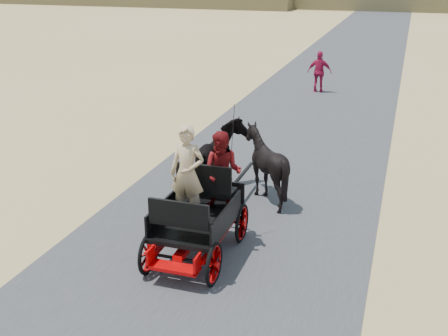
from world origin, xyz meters
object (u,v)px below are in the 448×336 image
(horse_left, at_px, (220,160))
(horse_right, at_px, (265,165))
(pedestrian, at_px, (319,72))
(carriage, at_px, (198,238))

(horse_left, bearing_deg, horse_right, -180.00)
(pedestrian, bearing_deg, carriage, 87.64)
(horse_left, height_order, pedestrian, pedestrian)
(pedestrian, bearing_deg, horse_right, 90.39)
(horse_left, xyz_separation_m, pedestrian, (0.46, 11.83, 0.02))
(horse_right, distance_m, pedestrian, 11.84)
(carriage, height_order, pedestrian, pedestrian)
(horse_right, bearing_deg, horse_left, 0.00)
(carriage, relative_size, horse_right, 1.41)
(carriage, bearing_deg, pedestrian, 90.35)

